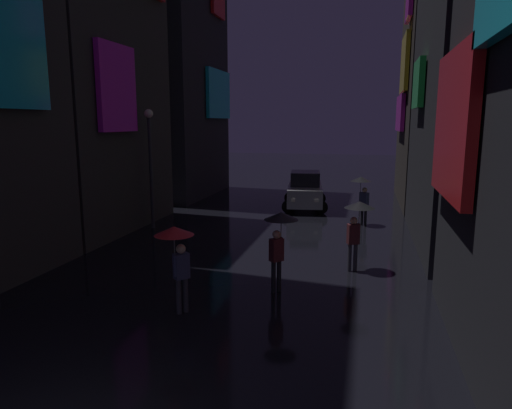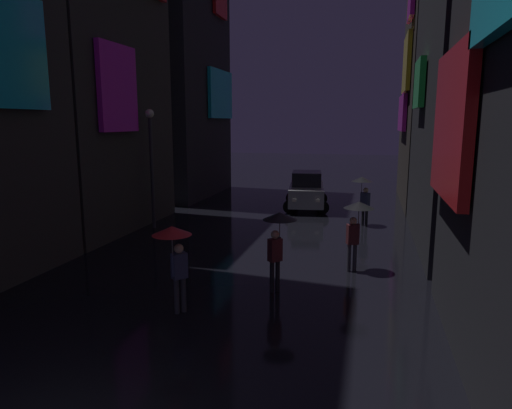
{
  "view_description": "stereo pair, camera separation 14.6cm",
  "coord_description": "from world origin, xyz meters",
  "px_view_note": "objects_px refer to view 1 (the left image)",
  "views": [
    {
      "loc": [
        3.66,
        -4.2,
        4.43
      ],
      "look_at": [
        0.0,
        10.92,
        1.61
      ],
      "focal_mm": 32.0,
      "sensor_mm": 36.0,
      "label": 1
    },
    {
      "loc": [
        3.8,
        -4.16,
        4.43
      ],
      "look_at": [
        0.0,
        10.92,
        1.61
      ],
      "focal_mm": 32.0,
      "sensor_mm": 36.0,
      "label": 2
    }
  ],
  "objects_px": {
    "pedestrian_near_crossing_red": "(177,245)",
    "streetlamp_left_far": "(150,154)",
    "pedestrian_midstreet_centre_black": "(362,187)",
    "car_distant": "(305,191)",
    "pedestrian_far_right_black": "(357,217)",
    "pedestrian_foreground_left_black": "(280,230)"
  },
  "relations": [
    {
      "from": "car_distant",
      "to": "streetlamp_left_far",
      "type": "bearing_deg",
      "value": -133.43
    },
    {
      "from": "pedestrian_far_right_black",
      "to": "streetlamp_left_far",
      "type": "height_order",
      "value": "streetlamp_left_far"
    },
    {
      "from": "pedestrian_near_crossing_red",
      "to": "pedestrian_foreground_left_black",
      "type": "distance_m",
      "value": 2.87
    },
    {
      "from": "pedestrian_near_crossing_red",
      "to": "pedestrian_midstreet_centre_black",
      "type": "distance_m",
      "value": 11.29
    },
    {
      "from": "pedestrian_midstreet_centre_black",
      "to": "streetlamp_left_far",
      "type": "distance_m",
      "value": 9.04
    },
    {
      "from": "car_distant",
      "to": "pedestrian_midstreet_centre_black",
      "type": "bearing_deg",
      "value": -49.27
    },
    {
      "from": "pedestrian_far_right_black",
      "to": "car_distant",
      "type": "relative_size",
      "value": 0.49
    },
    {
      "from": "pedestrian_far_right_black",
      "to": "pedestrian_midstreet_centre_black",
      "type": "xyz_separation_m",
      "value": [
        0.05,
        6.33,
        0.0
      ]
    },
    {
      "from": "pedestrian_foreground_left_black",
      "to": "pedestrian_midstreet_centre_black",
      "type": "bearing_deg",
      "value": 76.85
    },
    {
      "from": "pedestrian_midstreet_centre_black",
      "to": "pedestrian_foreground_left_black",
      "type": "bearing_deg",
      "value": -103.15
    },
    {
      "from": "pedestrian_far_right_black",
      "to": "streetlamp_left_far",
      "type": "relative_size",
      "value": 0.43
    },
    {
      "from": "pedestrian_far_right_black",
      "to": "pedestrian_foreground_left_black",
      "type": "distance_m",
      "value": 2.91
    },
    {
      "from": "pedestrian_midstreet_centre_black",
      "to": "car_distant",
      "type": "bearing_deg",
      "value": 130.73
    },
    {
      "from": "pedestrian_midstreet_centre_black",
      "to": "car_distant",
      "type": "distance_m",
      "value": 4.48
    },
    {
      "from": "car_distant",
      "to": "streetlamp_left_far",
      "type": "distance_m",
      "value": 8.5
    },
    {
      "from": "pedestrian_near_crossing_red",
      "to": "streetlamp_left_far",
      "type": "distance_m",
      "value": 9.28
    },
    {
      "from": "pedestrian_near_crossing_red",
      "to": "car_distant",
      "type": "xyz_separation_m",
      "value": [
        1.1,
        13.92,
        -0.74
      ]
    },
    {
      "from": "pedestrian_near_crossing_red",
      "to": "streetlamp_left_far",
      "type": "bearing_deg",
      "value": 119.76
    },
    {
      "from": "pedestrian_near_crossing_red",
      "to": "pedestrian_midstreet_centre_black",
      "type": "bearing_deg",
      "value": 69.38
    },
    {
      "from": "pedestrian_far_right_black",
      "to": "pedestrian_foreground_left_black",
      "type": "xyz_separation_m",
      "value": [
        -1.93,
        -2.17,
        0.0
      ]
    },
    {
      "from": "pedestrian_midstreet_centre_black",
      "to": "car_distant",
      "type": "xyz_separation_m",
      "value": [
        -2.88,
        3.35,
        -0.74
      ]
    },
    {
      "from": "pedestrian_midstreet_centre_black",
      "to": "streetlamp_left_far",
      "type": "xyz_separation_m",
      "value": [
        -8.53,
        -2.61,
        1.47
      ]
    }
  ]
}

